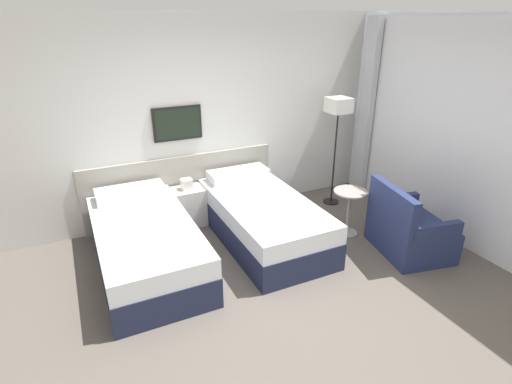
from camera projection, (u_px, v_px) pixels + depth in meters
ground_plane at (276, 298)px, 4.05m from camera, size 16.00×16.00×0.00m
wall_headboard at (199, 124)px, 5.34m from camera, size 10.00×0.10×2.70m
wall_window at (484, 140)px, 4.50m from camera, size 0.21×4.67×2.70m
bed_near_door at (146, 244)px, 4.45m from camera, size 1.03×2.03×0.68m
bed_near_window at (262, 218)px, 5.03m from camera, size 1.03×2.03×0.68m
nightstand at (188, 206)px, 5.40m from camera, size 0.44×0.34×0.66m
floor_lamp at (338, 113)px, 5.60m from camera, size 0.30×0.30×1.60m
side_table at (349, 204)px, 5.10m from camera, size 0.43×0.43×0.61m
armchair at (408, 231)px, 4.76m from camera, size 0.89×1.01×0.86m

